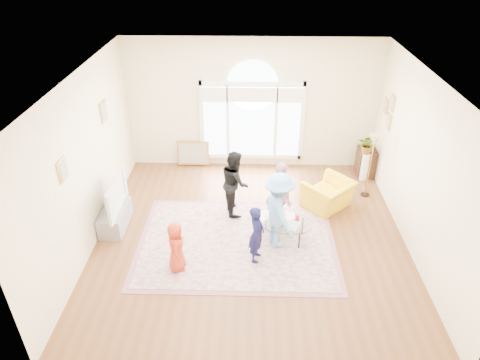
{
  "coord_description": "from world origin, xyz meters",
  "views": [
    {
      "loc": [
        -0.03,
        -6.66,
        5.33
      ],
      "look_at": [
        -0.22,
        0.3,
        1.14
      ],
      "focal_mm": 32.0,
      "sensor_mm": 36.0,
      "label": 1
    }
  ],
  "objects_px": {
    "area_rug": "(237,242)",
    "tv_console": "(115,217)",
    "armchair": "(328,194)",
    "television": "(111,195)",
    "coffee_table": "(283,222)"
  },
  "relations": [
    {
      "from": "area_rug",
      "to": "armchair",
      "type": "bearing_deg",
      "value": 33.66
    },
    {
      "from": "tv_console",
      "to": "area_rug",
      "type": "bearing_deg",
      "value": -10.71
    },
    {
      "from": "tv_console",
      "to": "armchair",
      "type": "height_order",
      "value": "armchair"
    },
    {
      "from": "area_rug",
      "to": "tv_console",
      "type": "distance_m",
      "value": 2.54
    },
    {
      "from": "area_rug",
      "to": "tv_console",
      "type": "bearing_deg",
      "value": 169.29
    },
    {
      "from": "television",
      "to": "area_rug",
      "type": "bearing_deg",
      "value": -10.74
    },
    {
      "from": "television",
      "to": "coffee_table",
      "type": "height_order",
      "value": "television"
    },
    {
      "from": "tv_console",
      "to": "television",
      "type": "relative_size",
      "value": 0.85
    },
    {
      "from": "area_rug",
      "to": "tv_console",
      "type": "relative_size",
      "value": 3.6
    },
    {
      "from": "tv_console",
      "to": "coffee_table",
      "type": "distance_m",
      "value": 3.38
    },
    {
      "from": "tv_console",
      "to": "coffee_table",
      "type": "relative_size",
      "value": 0.77
    },
    {
      "from": "area_rug",
      "to": "armchair",
      "type": "xyz_separation_m",
      "value": [
        1.93,
        1.29,
        0.3
      ]
    },
    {
      "from": "area_rug",
      "to": "tv_console",
      "type": "xyz_separation_m",
      "value": [
        -2.48,
        0.47,
        0.2
      ]
    },
    {
      "from": "coffee_table",
      "to": "tv_console",
      "type": "bearing_deg",
      "value": -171.77
    },
    {
      "from": "area_rug",
      "to": "coffee_table",
      "type": "xyz_separation_m",
      "value": [
        0.88,
        0.15,
        0.39
      ]
    }
  ]
}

